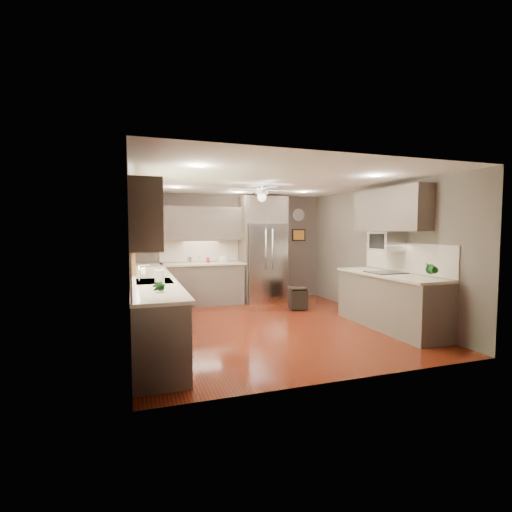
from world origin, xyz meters
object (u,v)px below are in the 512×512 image
potted_plant_left (159,286)px  potted_plant_right (432,269)px  refrigerator (264,251)px  microwave (386,241)px  paper_towel (160,281)px  canister_c (200,259)px  bowl (223,261)px  canister_b (189,260)px  stool (298,298)px  canister_d (208,260)px  soap_bottle (143,271)px

potted_plant_left → potted_plant_right: potted_plant_right is taller
refrigerator → potted_plant_right: bearing=-72.5°
microwave → paper_towel: 4.09m
microwave → canister_c: bearing=135.9°
potted_plant_right → paper_towel: potted_plant_right is taller
bowl → canister_b: bearing=178.0°
canister_b → refrigerator: 1.74m
potted_plant_left → microwave: (3.98, 1.39, 0.41)m
canister_b → potted_plant_left: size_ratio=0.57×
microwave → stool: size_ratio=1.23×
canister_c → paper_towel: bearing=-106.8°
potted_plant_right → microwave: 1.23m
canister_c → microwave: bearing=-44.1°
potted_plant_left → stool: bearing=44.6°
canister_d → potted_plant_left: size_ratio=0.43×
canister_d → soap_bottle: size_ratio=0.53×
potted_plant_left → potted_plant_right: bearing=3.3°
microwave → potted_plant_left: bearing=-160.8°
potted_plant_left → bowl: 4.44m
canister_d → potted_plant_left: potted_plant_left is taller
canister_b → potted_plant_right: bearing=-53.0°
potted_plant_left → potted_plant_right: size_ratio=0.79×
soap_bottle → bowl: 2.87m
potted_plant_left → stool: (3.03, 2.98, -0.83)m
canister_b → microwave: (3.05, -2.74, 0.47)m
bowl → stool: (1.33, -1.12, -0.73)m
canister_c → stool: bearing=-31.4°
canister_b → soap_bottle: soap_bottle is taller
stool → paper_towel: paper_towel is taller
canister_b → soap_bottle: (-1.05, -2.25, 0.04)m
potted_plant_left → stool: potted_plant_left is taller
potted_plant_left → stool: 4.33m
canister_c → potted_plant_left: (-1.16, -4.13, 0.04)m
refrigerator → stool: refrigerator is taller
microwave → bowl: bearing=130.2°
canister_b → canister_c: canister_c is taller
bowl → paper_towel: 4.06m
canister_d → refrigerator: size_ratio=0.05×
bowl → refrigerator: 0.99m
canister_d → bowl: size_ratio=0.50×
canister_d → microwave: microwave is taller
canister_d → refrigerator: 1.32m
canister_c → bowl: 0.54m
canister_c → refrigerator: size_ratio=0.08×
canister_b → soap_bottle: bearing=-114.9°
canister_d → potted_plant_left: bearing=-107.9°
canister_c → microwave: microwave is taller
refrigerator → paper_towel: 4.53m
microwave → paper_towel: size_ratio=1.99×
canister_b → canister_d: size_ratio=1.33×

